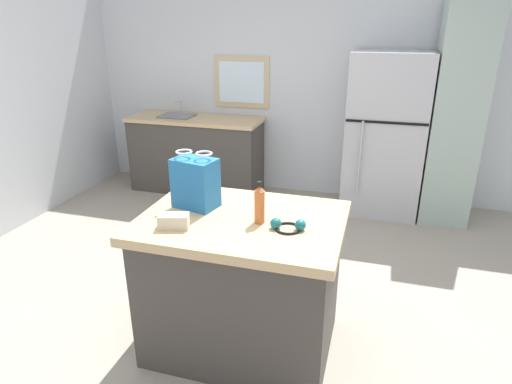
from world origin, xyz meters
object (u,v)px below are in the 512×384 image
(refrigerator, at_px, (385,135))
(kitchen_island, at_px, (243,283))
(small_box, at_px, (174,221))
(tall_cabinet, at_px, (455,117))
(ear_defenders, at_px, (288,226))
(shopping_bag, at_px, (195,183))
(bottle, at_px, (259,204))

(refrigerator, bearing_deg, kitchen_island, -107.09)
(kitchen_island, height_order, small_box, small_box)
(tall_cabinet, bearing_deg, small_box, -122.52)
(kitchen_island, xyz_separation_m, refrigerator, (0.78, 2.53, 0.40))
(small_box, bearing_deg, ear_defenders, 14.35)
(tall_cabinet, xyz_separation_m, small_box, (-1.76, -2.76, -0.15))
(shopping_bag, bearing_deg, kitchen_island, -14.46)
(ear_defenders, bearing_deg, refrigerator, 79.50)
(refrigerator, xyz_separation_m, small_box, (-1.10, -2.76, 0.09))
(small_box, relative_size, bottle, 0.67)
(refrigerator, height_order, tall_cabinet, tall_cabinet)
(tall_cabinet, bearing_deg, ear_defenders, -113.72)
(kitchen_island, bearing_deg, ear_defenders, -14.30)
(tall_cabinet, bearing_deg, kitchen_island, -119.63)
(bottle, bearing_deg, kitchen_island, 164.38)
(kitchen_island, distance_m, small_box, 0.63)
(small_box, distance_m, ear_defenders, 0.64)
(kitchen_island, height_order, ear_defenders, ear_defenders)
(refrigerator, xyz_separation_m, tall_cabinet, (0.66, 0.00, 0.24))
(small_box, bearing_deg, bottle, 24.41)
(small_box, xyz_separation_m, bottle, (0.44, 0.20, 0.07))
(kitchen_island, xyz_separation_m, tall_cabinet, (1.44, 2.53, 0.64))
(kitchen_island, bearing_deg, bottle, -15.62)
(kitchen_island, height_order, shopping_bag, shopping_bag)
(refrigerator, relative_size, tall_cabinet, 0.78)
(tall_cabinet, bearing_deg, bottle, -117.27)
(ear_defenders, bearing_deg, shopping_bag, 165.62)
(tall_cabinet, height_order, ear_defenders, tall_cabinet)
(kitchen_island, relative_size, refrigerator, 0.70)
(refrigerator, bearing_deg, ear_defenders, -100.50)
(bottle, bearing_deg, tall_cabinet, 62.73)
(shopping_bag, relative_size, small_box, 2.12)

